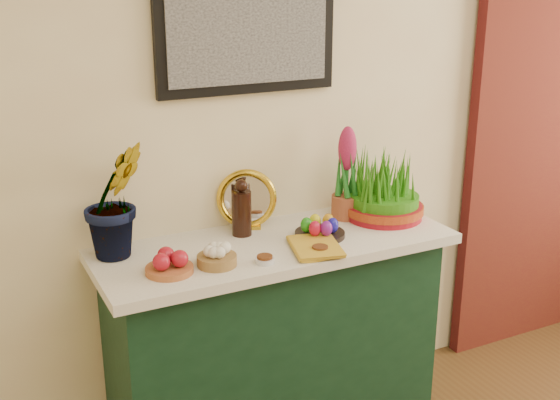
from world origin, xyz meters
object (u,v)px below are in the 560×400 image
object	(u,v)px
mirror	(247,200)
book	(292,248)
wheatgrass_sabzeh	(385,190)
sideboard	(274,346)
hyacinth_green	(114,182)

from	to	relation	value
mirror	book	bearing A→B (deg)	-82.56
mirror	wheatgrass_sabzeh	bearing A→B (deg)	-15.06
sideboard	mirror	size ratio (longest dim) A/B	5.28
book	wheatgrass_sabzeh	xyz separation A→B (m)	(0.52, 0.17, 0.10)
mirror	sideboard	bearing A→B (deg)	-79.41
sideboard	wheatgrass_sabzeh	xyz separation A→B (m)	(0.53, 0.03, 0.59)
sideboard	wheatgrass_sabzeh	bearing A→B (deg)	3.06
book	wheatgrass_sabzeh	distance (m)	0.56
book	mirror	bearing A→B (deg)	112.76
hyacinth_green	sideboard	bearing A→B (deg)	-24.97
wheatgrass_sabzeh	mirror	bearing A→B (deg)	164.94
hyacinth_green	wheatgrass_sabzeh	world-z (taller)	hyacinth_green
book	wheatgrass_sabzeh	world-z (taller)	wheatgrass_sabzeh
sideboard	mirror	distance (m)	0.61
book	hyacinth_green	bearing A→B (deg)	171.02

